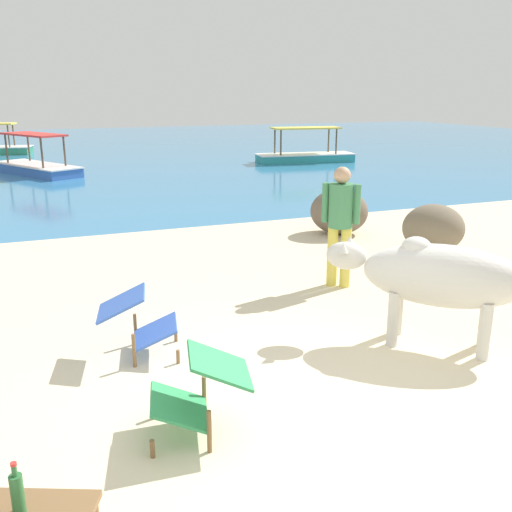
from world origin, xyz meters
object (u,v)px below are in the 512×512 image
at_px(boat_teal, 305,155).
at_px(deck_chair_far, 139,319).
at_px(deck_chair_near, 199,388).
at_px(bottle, 17,493).
at_px(person_standing, 341,218).
at_px(boat_blue, 36,166).
at_px(cow, 437,276).

bearing_deg(boat_teal, deck_chair_far, -115.07).
bearing_deg(deck_chair_near, boat_teal, -106.29).
bearing_deg(deck_chair_far, deck_chair_near, -72.04).
relative_size(bottle, person_standing, 0.18).
relative_size(deck_chair_near, deck_chair_far, 1.01).
distance_m(bottle, deck_chair_far, 2.83).
xyz_separation_m(boat_teal, boat_blue, (-9.50, 0.16, 0.00)).
bearing_deg(deck_chair_near, boat_blue, -74.64).
bearing_deg(person_standing, deck_chair_near, -6.11).
relative_size(cow, person_standing, 1.09).
relative_size(deck_chair_far, boat_blue, 0.23).
distance_m(deck_chair_near, boat_teal, 18.05).
bearing_deg(cow, boat_teal, -68.57).
distance_m(bottle, person_standing, 5.49).
bearing_deg(boat_blue, boat_teal, -119.73).
distance_m(cow, boat_blue, 15.78).
xyz_separation_m(deck_chair_near, boat_teal, (8.60, 15.88, -0.13)).
height_order(cow, deck_chair_near, cow).
bearing_deg(deck_chair_far, bottle, -101.01).
relative_size(person_standing, boat_blue, 0.43).
distance_m(cow, deck_chair_near, 2.80).
bearing_deg(person_standing, deck_chair_far, -29.14).
height_order(bottle, deck_chair_far, bottle).
height_order(deck_chair_far, boat_blue, boat_blue).
height_order(deck_chair_near, boat_teal, boat_teal).
distance_m(cow, boat_teal, 16.31).
bearing_deg(person_standing, bottle, -7.45).
height_order(bottle, deck_chair_near, bottle).
height_order(cow, person_standing, person_standing).
distance_m(person_standing, boat_teal, 14.43).
relative_size(boat_teal, boat_blue, 1.00).
bearing_deg(cow, deck_chair_far, 25.92).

